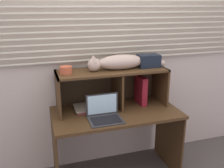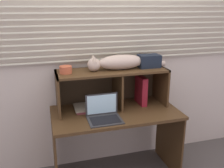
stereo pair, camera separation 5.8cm
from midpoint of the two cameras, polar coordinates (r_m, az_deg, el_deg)
back_panel_with_blinds at (r=2.72m, az=-2.10°, el=6.46°), size 4.40×0.08×2.50m
desk at (r=2.61m, az=0.22°, el=-9.44°), size 1.27×0.65×0.76m
hutch_shelf_unit at (r=2.59m, az=-0.69°, el=0.84°), size 1.12×0.37×0.40m
cat at (r=2.53m, az=0.85°, el=4.93°), size 0.83×0.17×0.16m
laptop at (r=2.37m, az=-2.44°, el=-6.92°), size 0.31×0.25×0.22m
binder_upright at (r=2.70m, az=5.95°, el=-1.35°), size 0.06×0.22×0.30m
book_stack at (r=2.59m, az=-7.28°, el=-5.53°), size 0.17×0.24×0.03m
small_basket at (r=2.43m, az=-11.15°, el=3.17°), size 0.12×0.12×0.07m
storage_box at (r=2.65m, az=7.72°, el=5.24°), size 0.22×0.14×0.13m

